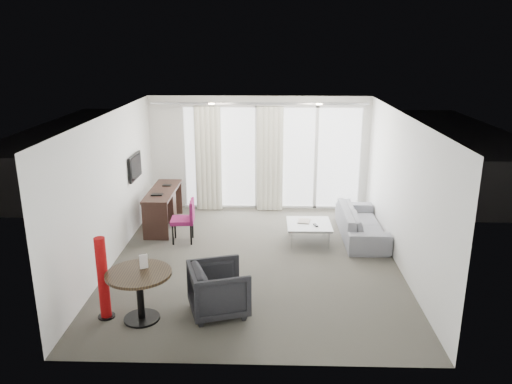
{
  "coord_description": "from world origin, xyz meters",
  "views": [
    {
      "loc": [
        0.26,
        -8.18,
        3.77
      ],
      "look_at": [
        0.0,
        0.6,
        1.1
      ],
      "focal_mm": 35.0,
      "sensor_mm": 36.0,
      "label": 1
    }
  ],
  "objects_px": {
    "tub_armchair": "(219,289)",
    "coffee_table": "(309,233)",
    "rattan_chair_a": "(300,174)",
    "round_table": "(140,296)",
    "desk": "(163,208)",
    "desk_chair": "(182,221)",
    "red_lamp": "(103,278)",
    "sofa": "(361,223)",
    "rattan_chair_b": "(316,172)"
  },
  "relations": [
    {
      "from": "desk_chair",
      "to": "tub_armchair",
      "type": "distance_m",
      "value": 2.82
    },
    {
      "from": "coffee_table",
      "to": "sofa",
      "type": "distance_m",
      "value": 1.11
    },
    {
      "from": "rattan_chair_a",
      "to": "rattan_chair_b",
      "type": "xyz_separation_m",
      "value": [
        0.42,
        -0.05,
        0.08
      ]
    },
    {
      "from": "desk",
      "to": "tub_armchair",
      "type": "bearing_deg",
      "value": -66.44
    },
    {
      "from": "round_table",
      "to": "sofa",
      "type": "distance_m",
      "value": 4.83
    },
    {
      "from": "desk_chair",
      "to": "round_table",
      "type": "relative_size",
      "value": 0.93
    },
    {
      "from": "rattan_chair_b",
      "to": "rattan_chair_a",
      "type": "bearing_deg",
      "value": -175.25
    },
    {
      "from": "coffee_table",
      "to": "desk",
      "type": "bearing_deg",
      "value": 165.18
    },
    {
      "from": "tub_armchair",
      "to": "rattan_chair_b",
      "type": "height_order",
      "value": "rattan_chair_b"
    },
    {
      "from": "desk",
      "to": "round_table",
      "type": "height_order",
      "value": "desk"
    },
    {
      "from": "red_lamp",
      "to": "coffee_table",
      "type": "xyz_separation_m",
      "value": [
        3.07,
        2.87,
        -0.41
      ]
    },
    {
      "from": "rattan_chair_a",
      "to": "round_table",
      "type": "bearing_deg",
      "value": -127.63
    },
    {
      "from": "tub_armchair",
      "to": "rattan_chair_a",
      "type": "xyz_separation_m",
      "value": [
        1.51,
        6.48,
        -0.01
      ]
    },
    {
      "from": "coffee_table",
      "to": "rattan_chair_b",
      "type": "distance_m",
      "value": 3.77
    },
    {
      "from": "round_table",
      "to": "sofa",
      "type": "xyz_separation_m",
      "value": [
        3.62,
        3.2,
        -0.07
      ]
    },
    {
      "from": "tub_armchair",
      "to": "coffee_table",
      "type": "distance_m",
      "value": 3.08
    },
    {
      "from": "coffee_table",
      "to": "rattan_chair_a",
      "type": "xyz_separation_m",
      "value": [
        0.04,
        3.78,
        0.17
      ]
    },
    {
      "from": "red_lamp",
      "to": "tub_armchair",
      "type": "relative_size",
      "value": 1.5
    },
    {
      "from": "tub_armchair",
      "to": "coffee_table",
      "type": "xyz_separation_m",
      "value": [
        1.48,
        2.69,
        -0.18
      ]
    },
    {
      "from": "desk",
      "to": "rattan_chair_b",
      "type": "distance_m",
      "value": 4.54
    },
    {
      "from": "desk",
      "to": "sofa",
      "type": "distance_m",
      "value": 4.1
    },
    {
      "from": "tub_armchair",
      "to": "desk",
      "type": "bearing_deg",
      "value": 6.52
    },
    {
      "from": "desk_chair",
      "to": "round_table",
      "type": "distance_m",
      "value": 2.87
    },
    {
      "from": "round_table",
      "to": "sofa",
      "type": "height_order",
      "value": "round_table"
    },
    {
      "from": "red_lamp",
      "to": "desk_chair",
      "type": "bearing_deg",
      "value": 77.6
    },
    {
      "from": "coffee_table",
      "to": "rattan_chair_b",
      "type": "height_order",
      "value": "rattan_chair_b"
    },
    {
      "from": "desk",
      "to": "sofa",
      "type": "relative_size",
      "value": 0.83
    },
    {
      "from": "desk_chair",
      "to": "round_table",
      "type": "xyz_separation_m",
      "value": [
        -0.1,
        -2.87,
        -0.06
      ]
    },
    {
      "from": "desk",
      "to": "desk_chair",
      "type": "height_order",
      "value": "desk_chair"
    },
    {
      "from": "desk",
      "to": "rattan_chair_b",
      "type": "relative_size",
      "value": 1.91
    },
    {
      "from": "round_table",
      "to": "sofa",
      "type": "relative_size",
      "value": 0.45
    },
    {
      "from": "round_table",
      "to": "rattan_chair_a",
      "type": "bearing_deg",
      "value": 68.85
    },
    {
      "from": "red_lamp",
      "to": "sofa",
      "type": "xyz_separation_m",
      "value": [
        4.14,
        3.15,
        -0.31
      ]
    },
    {
      "from": "round_table",
      "to": "rattan_chair_a",
      "type": "distance_m",
      "value": 7.18
    },
    {
      "from": "red_lamp",
      "to": "rattan_chair_a",
      "type": "distance_m",
      "value": 7.34
    },
    {
      "from": "round_table",
      "to": "rattan_chair_b",
      "type": "xyz_separation_m",
      "value": [
        3.01,
        6.65,
        0.08
      ]
    },
    {
      "from": "desk",
      "to": "rattan_chair_b",
      "type": "xyz_separation_m",
      "value": [
        3.46,
        2.94,
        0.05
      ]
    },
    {
      "from": "red_lamp",
      "to": "rattan_chair_a",
      "type": "relative_size",
      "value": 1.67
    },
    {
      "from": "tub_armchair",
      "to": "rattan_chair_b",
      "type": "distance_m",
      "value": 6.72
    },
    {
      "from": "red_lamp",
      "to": "coffee_table",
      "type": "distance_m",
      "value": 4.22
    },
    {
      "from": "tub_armchair",
      "to": "sofa",
      "type": "bearing_deg",
      "value": -57.56
    },
    {
      "from": "tub_armchair",
      "to": "rattan_chair_b",
      "type": "xyz_separation_m",
      "value": [
        1.94,
        6.43,
        0.07
      ]
    },
    {
      "from": "desk_chair",
      "to": "red_lamp",
      "type": "height_order",
      "value": "red_lamp"
    },
    {
      "from": "red_lamp",
      "to": "coffee_table",
      "type": "height_order",
      "value": "red_lamp"
    },
    {
      "from": "desk",
      "to": "sofa",
      "type": "height_order",
      "value": "desk"
    },
    {
      "from": "red_lamp",
      "to": "sofa",
      "type": "distance_m",
      "value": 5.21
    },
    {
      "from": "round_table",
      "to": "red_lamp",
      "type": "relative_size",
      "value": 0.75
    },
    {
      "from": "desk_chair",
      "to": "sofa",
      "type": "bearing_deg",
      "value": 1.84
    },
    {
      "from": "tub_armchair",
      "to": "coffee_table",
      "type": "bearing_deg",
      "value": -45.81
    },
    {
      "from": "desk",
      "to": "coffee_table",
      "type": "height_order",
      "value": "desk"
    }
  ]
}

